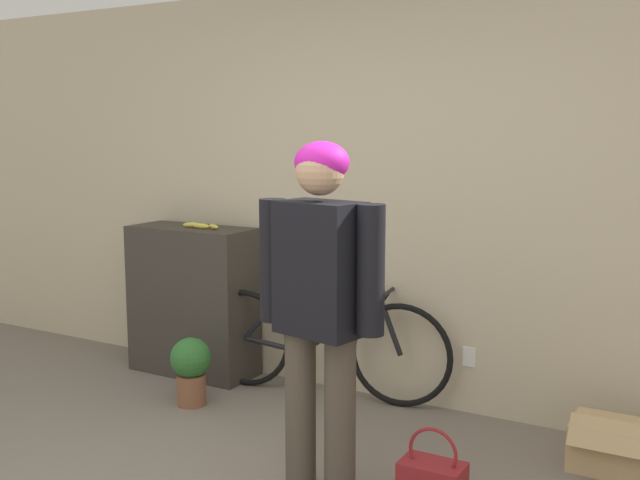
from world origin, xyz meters
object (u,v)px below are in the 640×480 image
Objects in this scene: person at (320,292)px; potted_plant at (191,367)px; banana at (201,226)px; bicycle at (319,342)px; cardboard_box at (618,447)px.

person is 1.64m from potted_plant.
person is at bearing -26.84° from potted_plant.
person is 5.27× the size of banana.
banana is (-0.90, -0.05, 0.70)m from bicycle.
person is 3.86× the size of potted_plant.
bicycle is (-0.69, 1.20, -0.63)m from person.
person is 0.97× the size of bicycle.
bicycle is at bearing 173.99° from cardboard_box.
potted_plant is (-1.30, 0.66, -0.74)m from person.
banana is at bearing 174.50° from bicycle.
bicycle is at bearing 2.99° from banana.
person reaches higher than bicycle.
banana is 0.99m from potted_plant.
cardboard_box is at bearing -3.07° from banana.
cardboard_box is at bearing 8.02° from potted_plant.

